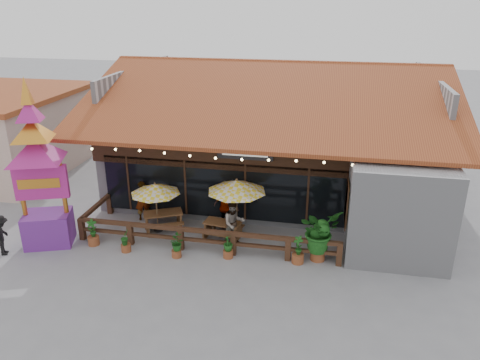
% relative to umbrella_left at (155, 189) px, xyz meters
% --- Properties ---
extents(ground, '(100.00, 100.00, 0.00)m').
position_rel_umbrella_left_xyz_m(ground, '(3.87, -0.74, -1.83)').
color(ground, gray).
rests_on(ground, ground).
extents(restaurant_building, '(15.50, 14.73, 6.09)m').
position_rel_umbrella_left_xyz_m(restaurant_building, '(4.13, 5.87, 0.37)').
color(restaurant_building, '#B4B3B9').
rests_on(restaurant_building, ground).
extents(patio_railing, '(10.00, 2.60, 0.92)m').
position_rel_umbrella_left_xyz_m(patio_railing, '(1.62, -1.00, -1.22)').
color(patio_railing, '#4B291A').
rests_on(patio_railing, ground).
extents(umbrella_left, '(2.16, 2.16, 2.10)m').
position_rel_umbrella_left_xyz_m(umbrella_left, '(0.00, 0.00, 0.00)').
color(umbrella_left, brown).
rests_on(umbrella_left, ground).
extents(umbrella_right, '(2.61, 2.61, 2.45)m').
position_rel_umbrella_left_xyz_m(umbrella_right, '(3.21, 0.18, 0.30)').
color(umbrella_right, brown).
rests_on(umbrella_right, ground).
extents(picnic_table_left, '(1.95, 1.85, 0.74)m').
position_rel_umbrella_left_xyz_m(picnic_table_left, '(0.17, 0.20, -1.33)').
color(picnic_table_left, brown).
rests_on(picnic_table_left, ground).
extents(picnic_table_right, '(1.59, 1.43, 0.68)m').
position_rel_umbrella_left_xyz_m(picnic_table_right, '(2.70, -0.07, -1.37)').
color(picnic_table_right, brown).
rests_on(picnic_table_right, ground).
extents(thai_sign_tower, '(3.22, 3.22, 6.83)m').
position_rel_umbrella_left_xyz_m(thai_sign_tower, '(-3.69, -1.76, 1.78)').
color(thai_sign_tower, '#672486').
rests_on(thai_sign_tower, ground).
extents(tropical_plant, '(1.88, 1.88, 1.97)m').
position_rel_umbrella_left_xyz_m(tropical_plant, '(6.42, -1.00, -0.71)').
color(tropical_plant, brown).
rests_on(tropical_plant, ground).
extents(diner_a, '(0.76, 0.68, 1.74)m').
position_rel_umbrella_left_xyz_m(diner_a, '(-0.97, 0.88, -0.96)').
color(diner_a, '#381E11').
rests_on(diner_a, ground).
extents(diner_b, '(1.07, 0.99, 1.76)m').
position_rel_umbrella_left_xyz_m(diner_b, '(3.22, -0.43, -0.95)').
color(diner_b, '#381E11').
rests_on(diner_b, ground).
extents(diner_c, '(1.20, 0.77, 1.90)m').
position_rel_umbrella_left_xyz_m(diner_c, '(2.67, 0.76, -0.88)').
color(diner_c, '#381E11').
rests_on(diner_c, ground).
extents(pedestrian, '(0.94, 1.14, 1.54)m').
position_rel_umbrella_left_xyz_m(pedestrian, '(-4.89, -2.81, -1.06)').
color(pedestrian, black).
rests_on(pedestrian, ground).
extents(planter_a, '(0.45, 0.43, 1.05)m').
position_rel_umbrella_left_xyz_m(planter_a, '(-2.01, -1.55, -1.39)').
color(planter_a, brown).
rests_on(planter_a, ground).
extents(planter_b, '(0.38, 0.41, 0.89)m').
position_rel_umbrella_left_xyz_m(planter_b, '(-0.59, -1.78, -1.43)').
color(planter_b, brown).
rests_on(planter_b, ground).
extents(planter_c, '(0.69, 0.68, 0.87)m').
position_rel_umbrella_left_xyz_m(planter_c, '(1.38, -1.80, -1.35)').
color(planter_c, brown).
rests_on(planter_c, ground).
extents(planter_d, '(0.46, 0.46, 0.90)m').
position_rel_umbrella_left_xyz_m(planter_d, '(3.23, -1.48, -1.40)').
color(planter_d, brown).
rests_on(planter_d, ground).
extents(planter_e, '(0.45, 0.43, 1.06)m').
position_rel_umbrella_left_xyz_m(planter_e, '(5.74, -1.35, -1.39)').
color(planter_e, brown).
rests_on(planter_e, ground).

